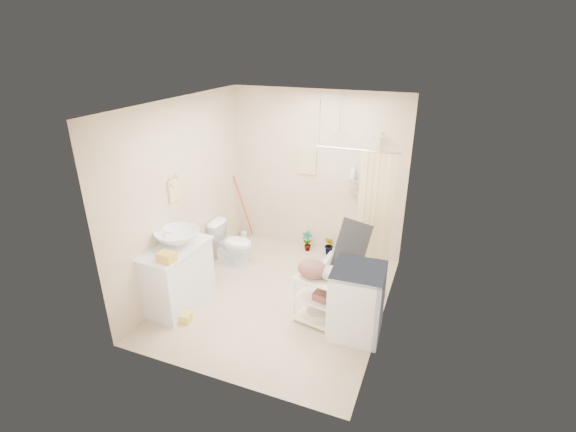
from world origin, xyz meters
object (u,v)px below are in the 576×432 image
(toilet, at_px, (233,243))
(laundry_rack, at_px, (319,296))
(washing_machine, at_px, (357,301))
(vanity, at_px, (178,276))

(toilet, bearing_deg, laundry_rack, -118.97)
(toilet, distance_m, laundry_rack, 1.95)
(washing_machine, distance_m, laundry_rack, 0.47)
(vanity, xyz_separation_m, laundry_rack, (1.83, 0.31, -0.04))
(toilet, xyz_separation_m, washing_machine, (2.18, -0.95, 0.10))
(vanity, distance_m, toilet, 1.27)
(toilet, bearing_deg, washing_machine, -113.67)
(washing_machine, relative_size, laundry_rack, 1.13)
(vanity, relative_size, laundry_rack, 1.26)
(vanity, height_order, washing_machine, washing_machine)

